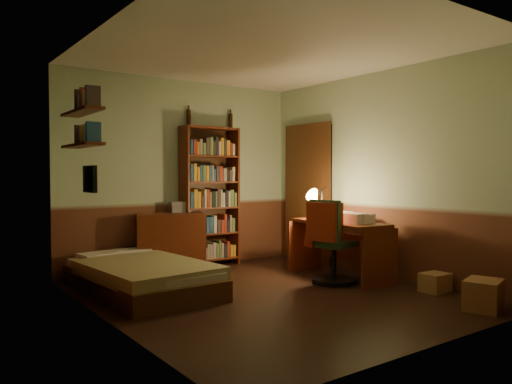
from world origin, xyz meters
TOP-DOWN VIEW (x-y plane):
  - floor at (0.00, 0.00)m, footprint 3.50×4.00m
  - ceiling at (0.00, 0.00)m, footprint 3.50×4.00m
  - wall_back at (0.00, 2.01)m, footprint 3.50×0.02m
  - wall_left at (-1.76, 0.00)m, footprint 0.02×4.00m
  - wall_right at (1.76, 0.00)m, footprint 0.02×4.00m
  - wall_front at (0.00, -2.01)m, footprint 3.50×0.02m
  - doorway at (1.72, 1.30)m, footprint 0.06×0.90m
  - door_trim at (1.69, 1.30)m, footprint 0.02×0.98m
  - bed at (-1.06, 0.96)m, footprint 1.12×2.01m
  - dresser at (-0.31, 1.76)m, footprint 0.97×0.69m
  - mini_stereo at (-0.10, 1.89)m, footprint 0.30×0.25m
  - bookshelf at (0.35, 1.85)m, footprint 0.85×0.30m
  - bottle_left at (0.08, 1.96)m, footprint 0.07×0.07m
  - bottle_right at (0.77, 1.96)m, footprint 0.08×0.08m
  - desk at (1.22, 0.18)m, footprint 0.70×1.39m
  - paper_stack at (1.36, 0.28)m, footprint 0.23×0.29m
  - desk_lamp at (1.24, 0.51)m, footprint 0.18×0.18m
  - office_chair at (0.98, 0.02)m, footprint 0.51×0.47m
  - red_jacket at (0.76, 0.04)m, footprint 0.31×0.42m
  - wall_shelf_lower at (-1.64, 1.10)m, footprint 0.20×0.90m
  - wall_shelf_upper at (-1.64, 1.10)m, footprint 0.20×0.90m
  - framed_picture at (-1.72, 0.60)m, footprint 0.04×0.32m
  - cardboard_box_a at (1.30, -1.67)m, footprint 0.46×0.41m
  - cardboard_box_b at (1.56, -0.96)m, footprint 0.30×0.25m

SIDE VIEW (x-z plane):
  - floor at x=0.00m, z-range -0.02..0.00m
  - cardboard_box_b at x=1.56m, z-range 0.00..0.21m
  - cardboard_box_a at x=1.30m, z-range 0.00..0.29m
  - bed at x=-1.06m, z-range 0.00..0.59m
  - desk at x=1.22m, z-range 0.00..0.71m
  - dresser at x=-0.31m, z-range 0.00..0.78m
  - office_chair at x=0.98m, z-range 0.00..0.87m
  - paper_stack at x=1.36m, z-range 0.71..0.82m
  - mini_stereo at x=-0.10m, z-range 0.78..0.92m
  - bookshelf at x=0.35m, z-range 0.00..1.96m
  - desk_lamp at x=1.24m, z-range 0.71..1.28m
  - doorway at x=1.72m, z-range 0.00..2.00m
  - door_trim at x=1.69m, z-range -0.04..2.04m
  - red_jacket at x=0.76m, z-range 0.87..1.31m
  - framed_picture at x=-1.72m, z-range 1.12..1.38m
  - wall_back at x=0.00m, z-range 0.00..2.60m
  - wall_left at x=-1.76m, z-range 0.00..2.60m
  - wall_right at x=1.76m, z-range 0.00..2.60m
  - wall_front at x=0.00m, z-range 0.00..2.60m
  - wall_shelf_lower at x=-1.64m, z-range 1.59..1.61m
  - wall_shelf_upper at x=-1.64m, z-range 1.94..1.96m
  - bottle_right at x=0.77m, z-range 1.96..2.19m
  - bottle_left at x=0.08m, z-range 1.96..2.19m
  - ceiling at x=0.00m, z-range 2.60..2.62m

